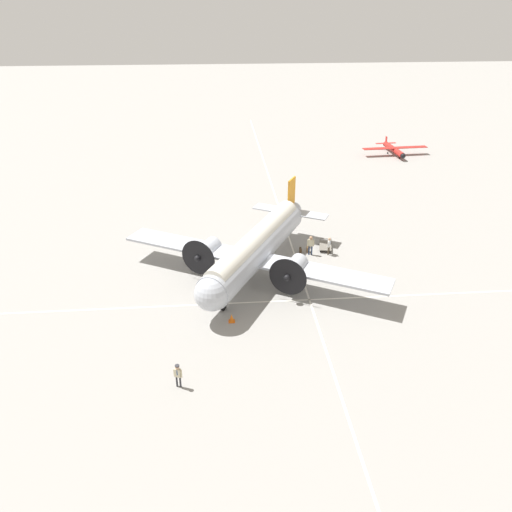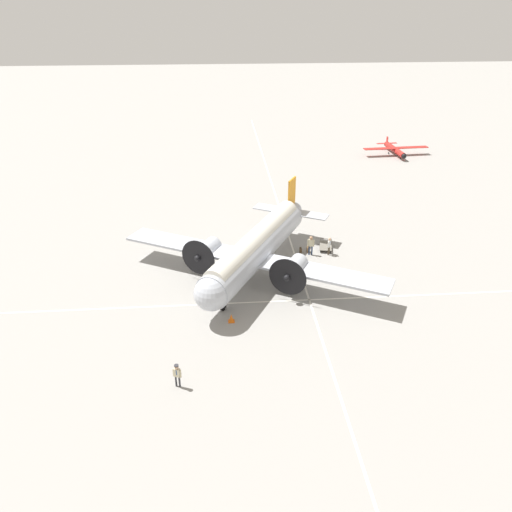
% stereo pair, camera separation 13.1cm
% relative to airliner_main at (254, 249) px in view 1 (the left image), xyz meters
% --- Properties ---
extents(ground_plane, '(300.00, 300.00, 0.00)m').
position_rel_airliner_main_xyz_m(ground_plane, '(0.39, -0.21, -2.58)').
color(ground_plane, gray).
extents(apron_line_eastwest, '(120.00, 0.16, 0.01)m').
position_rel_airliner_main_xyz_m(apron_line_eastwest, '(0.39, -4.08, -2.58)').
color(apron_line_eastwest, silver).
rests_on(apron_line_eastwest, ground_plane).
extents(apron_line_northsouth, '(0.16, 120.00, 0.01)m').
position_rel_airliner_main_xyz_m(apron_line_northsouth, '(-4.09, -0.21, -2.58)').
color(apron_line_northsouth, silver).
rests_on(apron_line_northsouth, ground_plane).
extents(airliner_main, '(17.83, 21.58, 5.97)m').
position_rel_airliner_main_xyz_m(airliner_main, '(0.00, 0.00, 0.00)').
color(airliner_main, '#ADB2BC').
rests_on(airliner_main, ground_plane).
extents(crew_foreground, '(0.35, 0.54, 1.66)m').
position_rel_airliner_main_xyz_m(crew_foreground, '(-13.19, 5.66, -1.54)').
color(crew_foreground, '#2D2D33').
rests_on(crew_foreground, ground_plane).
extents(passenger_boarding, '(0.52, 0.36, 1.72)m').
position_rel_airliner_main_xyz_m(passenger_boarding, '(3.50, -7.22, -1.53)').
color(passenger_boarding, '#473D2D').
rests_on(passenger_boarding, ground_plane).
extents(ramp_agent, '(0.30, 0.63, 1.87)m').
position_rel_airliner_main_xyz_m(ramp_agent, '(3.57, -5.52, -1.44)').
color(ramp_agent, navy).
rests_on(ramp_agent, ground_plane).
extents(suitcase_near_door, '(0.49, 0.16, 0.50)m').
position_rel_airliner_main_xyz_m(suitcase_near_door, '(4.08, -4.69, -2.35)').
color(suitcase_near_door, '#47331E').
rests_on(suitcase_near_door, ground_plane).
extents(suitcase_upright_spare, '(0.49, 0.19, 0.60)m').
position_rel_airliner_main_xyz_m(suitcase_upright_spare, '(4.11, -5.39, -2.30)').
color(suitcase_upright_spare, brown).
rests_on(suitcase_upright_spare, ground_plane).
extents(baggage_cart, '(2.28, 1.56, 0.56)m').
position_rel_airliner_main_xyz_m(baggage_cart, '(4.71, -7.18, -2.30)').
color(baggage_cart, '#6B665B').
rests_on(baggage_cart, ground_plane).
extents(light_aircraft_distant, '(7.39, 9.96, 1.92)m').
position_rel_airliner_main_xyz_m(light_aircraft_distant, '(34.91, -23.97, -1.77)').
color(light_aircraft_distant, '#B2231E').
rests_on(light_aircraft_distant, ground_plane).
extents(traffic_cone, '(0.48, 0.48, 0.63)m').
position_rel_airliner_main_xyz_m(traffic_cone, '(-6.55, 2.16, -2.29)').
color(traffic_cone, orange).
rests_on(traffic_cone, ground_plane).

